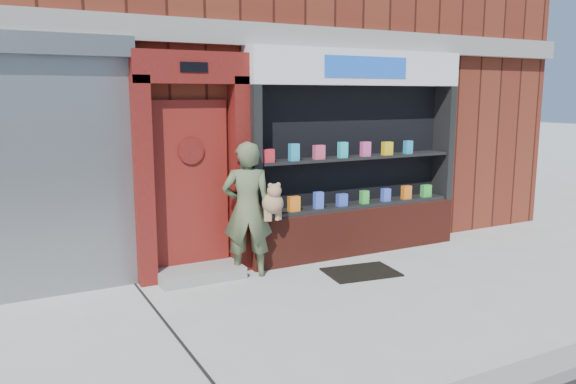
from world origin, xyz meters
TOP-DOWN VIEW (x-y plane):
  - ground at (0.00, 0.00)m, footprint 80.00×80.00m
  - building at (-0.00, 5.99)m, footprint 12.00×8.16m
  - red_door_bay at (-0.75, 1.86)m, footprint 1.52×0.58m
  - pharmacy_bay at (1.75, 1.81)m, footprint 3.50×0.41m
  - woman at (-0.12, 1.54)m, footprint 0.83×0.65m
  - doormat at (1.24, 0.92)m, footprint 1.02×0.78m

SIDE VIEW (x-z plane):
  - ground at x=0.00m, z-range 0.00..0.00m
  - doormat at x=1.24m, z-range 0.00..0.02m
  - woman at x=-0.12m, z-range 0.01..1.79m
  - pharmacy_bay at x=1.75m, z-range -0.13..2.87m
  - red_door_bay at x=-0.75m, z-range 0.01..2.91m
  - building at x=0.00m, z-range 0.00..8.00m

